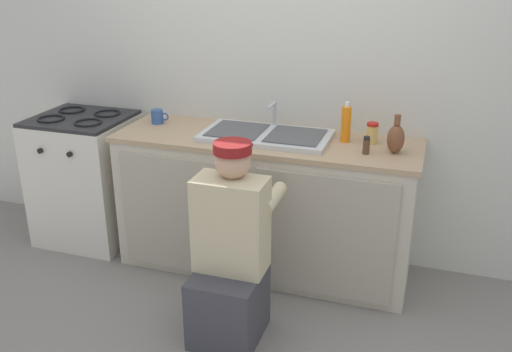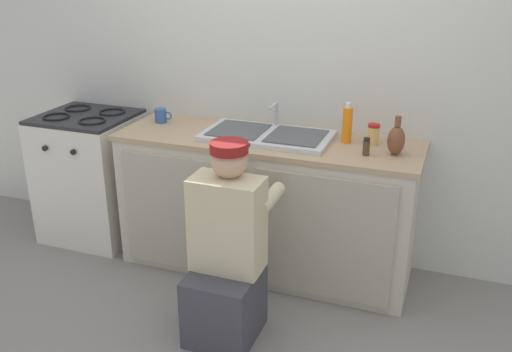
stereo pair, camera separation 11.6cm
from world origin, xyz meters
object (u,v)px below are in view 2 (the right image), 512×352
object	(u,v)px
stove_range	(92,176)
plumber_person	(227,259)
condiment_jar	(373,134)
sink_double_basin	(267,135)
spice_bottle_pepper	(366,147)
coffee_mug	(161,116)
vase_decorative	(396,140)
soap_bottle_orange	(347,125)

from	to	relation	value
stove_range	plumber_person	size ratio (longest dim) A/B	0.85
condiment_jar	sink_double_basin	bearing A→B (deg)	-171.13
stove_range	spice_bottle_pepper	distance (m)	2.06
sink_double_basin	condiment_jar	bearing A→B (deg)	8.87
coffee_mug	vase_decorative	size ratio (longest dim) A/B	0.55
sink_double_basin	soap_bottle_orange	xyz separation A→B (m)	(0.48, 0.08, 0.09)
soap_bottle_orange	plumber_person	bearing A→B (deg)	-117.93
sink_double_basin	coffee_mug	distance (m)	0.80
plumber_person	vase_decorative	size ratio (longest dim) A/B	4.80
soap_bottle_orange	vase_decorative	xyz separation A→B (m)	(0.31, -0.12, -0.02)
condiment_jar	vase_decorative	size ratio (longest dim) A/B	0.56
plumber_person	vase_decorative	bearing A→B (deg)	43.59
soap_bottle_orange	spice_bottle_pepper	xyz separation A→B (m)	(0.15, -0.19, -0.06)
stove_range	vase_decorative	distance (m)	2.22
stove_range	condiment_jar	bearing A→B (deg)	2.93
stove_range	coffee_mug	xyz separation A→B (m)	(0.57, 0.08, 0.49)
sink_double_basin	soap_bottle_orange	size ratio (longest dim) A/B	3.20
sink_double_basin	condiment_jar	xyz separation A→B (m)	(0.64, 0.10, 0.05)
soap_bottle_orange	spice_bottle_pepper	distance (m)	0.25
coffee_mug	stove_range	bearing A→B (deg)	-172.30
coffee_mug	spice_bottle_pepper	bearing A→B (deg)	-7.20
soap_bottle_orange	spice_bottle_pepper	world-z (taller)	soap_bottle_orange
condiment_jar	spice_bottle_pepper	size ratio (longest dim) A/B	1.22
coffee_mug	plumber_person	bearing A→B (deg)	-45.22
sink_double_basin	coffee_mug	size ratio (longest dim) A/B	6.35
plumber_person	vase_decorative	world-z (taller)	vase_decorative
spice_bottle_pepper	condiment_jar	bearing A→B (deg)	88.56
soap_bottle_orange	spice_bottle_pepper	size ratio (longest dim) A/B	2.38
sink_double_basin	coffee_mug	xyz separation A→B (m)	(-0.79, 0.07, 0.03)
soap_bottle_orange	condiment_jar	xyz separation A→B (m)	(0.16, 0.02, -0.05)
stove_range	spice_bottle_pepper	world-z (taller)	spice_bottle_pepper
sink_double_basin	stove_range	size ratio (longest dim) A/B	0.85
stove_range	condiment_jar	distance (m)	2.07
sink_double_basin	vase_decorative	size ratio (longest dim) A/B	3.48
plumber_person	coffee_mug	xyz separation A→B (m)	(-0.83, 0.84, 0.50)
soap_bottle_orange	condiment_jar	size ratio (longest dim) A/B	1.95
condiment_jar	spice_bottle_pepper	world-z (taller)	condiment_jar
vase_decorative	spice_bottle_pepper	size ratio (longest dim) A/B	2.19
stove_range	plumber_person	bearing A→B (deg)	-28.54
sink_double_basin	coffee_mug	bearing A→B (deg)	174.63
condiment_jar	vase_decorative	distance (m)	0.21
soap_bottle_orange	vase_decorative	bearing A→B (deg)	-21.46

